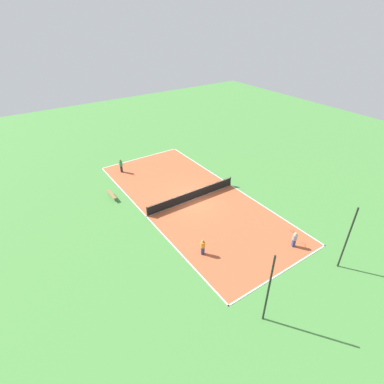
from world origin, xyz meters
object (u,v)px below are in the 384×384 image
at_px(bench, 112,194).
at_px(tennis_ball_right_alley, 196,195).
at_px(tennis_ball_near_net, 166,209).
at_px(tennis_ball_far_baseline, 213,243).
at_px(player_baseline_gray, 295,239).
at_px(fence_post_back_left, 347,239).
at_px(tennis_net, 192,195).
at_px(fence_post_back_right, 268,290).
at_px(player_center_orange, 203,246).
at_px(player_far_green, 121,165).

relative_size(bench, tennis_ball_right_alley, 28.06).
bearing_deg(tennis_ball_right_alley, bench, -31.74).
distance_m(bench, tennis_ball_near_net, 5.94).
bearing_deg(bench, tennis_ball_far_baseline, 20.85).
xyz_separation_m(player_baseline_gray, fence_post_back_left, (-1.01, 3.30, 1.84)).
relative_size(player_baseline_gray, tennis_ball_near_net, 20.02).
bearing_deg(fence_post_back_left, tennis_ball_near_net, -62.90).
relative_size(tennis_net, tennis_ball_near_net, 146.18).
height_order(tennis_ball_near_net, fence_post_back_right, fence_post_back_right).
bearing_deg(player_center_orange, fence_post_back_left, 158.91).
bearing_deg(tennis_ball_near_net, player_baseline_gray, 120.09).
relative_size(player_baseline_gray, tennis_ball_right_alley, 20.02).
xyz_separation_m(tennis_ball_near_net, tennis_ball_right_alley, (-3.74, -0.39, 0.00)).
xyz_separation_m(bench, tennis_ball_far_baseline, (-4.21, 11.06, -0.34)).
xyz_separation_m(tennis_net, fence_post_back_right, (3.88, 13.41, 2.08)).
bearing_deg(tennis_ball_far_baseline, bench, -69.15).
bearing_deg(player_baseline_gray, fence_post_back_left, -133.42).
height_order(bench, player_far_green, player_far_green).
bearing_deg(player_baseline_gray, tennis_ball_right_alley, 40.97).
height_order(bench, tennis_ball_far_baseline, bench).
height_order(bench, player_baseline_gray, player_baseline_gray).
xyz_separation_m(player_center_orange, fence_post_back_right, (0.26, 6.64, 1.83)).
xyz_separation_m(tennis_net, player_baseline_gray, (-2.87, 10.11, 0.24)).
height_order(player_far_green, tennis_ball_far_baseline, player_far_green).
height_order(tennis_ball_near_net, fence_post_back_left, fence_post_back_left).
height_order(player_baseline_gray, fence_post_back_left, fence_post_back_left).
distance_m(player_center_orange, tennis_ball_right_alley, 8.40).
xyz_separation_m(player_baseline_gray, tennis_ball_right_alley, (2.10, -10.47, -0.73)).
xyz_separation_m(bench, player_baseline_gray, (-9.28, 14.91, 0.39)).
bearing_deg(fence_post_back_left, player_center_orange, -41.56).
distance_m(tennis_net, fence_post_back_right, 14.12).
bearing_deg(tennis_ball_near_net, bench, -54.53).
relative_size(player_baseline_gray, tennis_ball_far_baseline, 20.02).
xyz_separation_m(tennis_net, player_center_orange, (3.62, 6.77, 0.26)).
height_order(player_center_orange, tennis_ball_right_alley, player_center_orange).
xyz_separation_m(tennis_ball_near_net, fence_post_back_right, (0.91, 13.38, 2.57)).
xyz_separation_m(bench, tennis_ball_right_alley, (-7.18, 4.44, -0.34)).
height_order(bench, tennis_ball_right_alley, bench).
bearing_deg(tennis_ball_right_alley, tennis_net, 24.96).
xyz_separation_m(tennis_net, tennis_ball_far_baseline, (2.20, 6.26, -0.49)).
height_order(fence_post_back_left, fence_post_back_right, same).
distance_m(player_baseline_gray, tennis_ball_far_baseline, 6.41).
distance_m(tennis_ball_near_net, fence_post_back_right, 13.66).
xyz_separation_m(player_far_green, fence_post_back_left, (-7.32, 22.76, 1.71)).
height_order(bench, fence_post_back_left, fence_post_back_left).
relative_size(player_far_green, player_baseline_gray, 1.16).
relative_size(player_baseline_gray, player_center_orange, 0.98).
height_order(tennis_net, tennis_ball_right_alley, tennis_net).
relative_size(tennis_net, tennis_ball_right_alley, 146.18).
distance_m(tennis_net, fence_post_back_left, 14.12).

